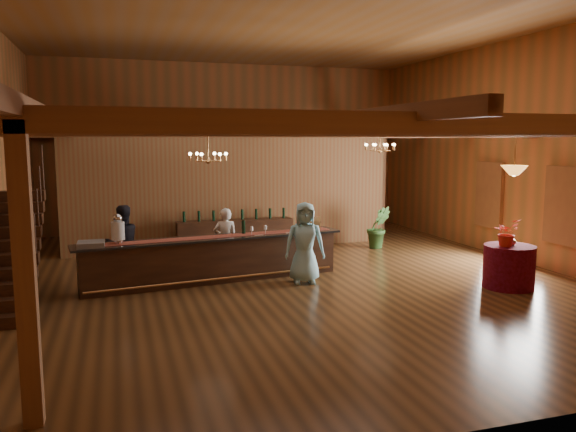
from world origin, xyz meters
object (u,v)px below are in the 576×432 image
object	(u,v)px
pendant_lamp	(514,170)
staff_second	(123,243)
guest	(305,243)
raffle_drum	(313,222)
floor_plant	(378,227)
beverage_dispenser	(118,229)
round_table	(509,267)
bartender	(226,240)
chandelier_right	(380,147)
backbar_shelf	(235,236)
chandelier_left	(208,156)
tasting_bar	(214,259)

from	to	relation	value
pendant_lamp	staff_second	distance (m)	8.23
staff_second	guest	xyz separation A→B (m)	(3.66, -1.35, 0.04)
raffle_drum	floor_plant	bearing A→B (deg)	37.88
pendant_lamp	beverage_dispenser	bearing A→B (deg)	164.75
round_table	bartender	size ratio (longest dim) A/B	0.68
round_table	pendant_lamp	world-z (taller)	pendant_lamp
round_table	staff_second	xyz separation A→B (m)	(-7.52, 2.96, 0.38)
beverage_dispenser	bartender	size ratio (longest dim) A/B	0.40
round_table	staff_second	world-z (taller)	staff_second
bartender	staff_second	world-z (taller)	staff_second
chandelier_right	guest	size ratio (longest dim) A/B	0.47
backbar_shelf	staff_second	size ratio (longest dim) A/B	1.91
round_table	chandelier_left	distance (m)	6.62
floor_plant	tasting_bar	bearing A→B (deg)	-154.78
chandelier_left	guest	world-z (taller)	chandelier_left
beverage_dispenser	bartender	bearing A→B (deg)	21.80
tasting_bar	bartender	distance (m)	0.85
round_table	floor_plant	world-z (taller)	floor_plant
beverage_dispenser	staff_second	size ratio (longest dim) A/B	0.37
beverage_dispenser	floor_plant	bearing A→B (deg)	20.33
tasting_bar	chandelier_left	world-z (taller)	chandelier_left
chandelier_right	chandelier_left	bearing A→B (deg)	-164.38
backbar_shelf	chandelier_right	world-z (taller)	chandelier_right
chandelier_right	guest	bearing A→B (deg)	-141.78
chandelier_right	bartender	bearing A→B (deg)	-169.30
chandelier_right	staff_second	xyz separation A→B (m)	(-6.44, -0.84, -2.01)
pendant_lamp	staff_second	bearing A→B (deg)	158.53
chandelier_right	floor_plant	distance (m)	2.43
tasting_bar	floor_plant	world-z (taller)	floor_plant
raffle_drum	chandelier_left	world-z (taller)	chandelier_left
raffle_drum	round_table	world-z (taller)	raffle_drum
chandelier_right	round_table	bearing A→B (deg)	-74.11
beverage_dispenser	guest	world-z (taller)	guest
bartender	backbar_shelf	bearing A→B (deg)	-93.89
raffle_drum	guest	bearing A→B (deg)	-118.73
backbar_shelf	floor_plant	world-z (taller)	floor_plant
beverage_dispenser	raffle_drum	xyz separation A→B (m)	(4.27, 0.49, -0.11)
chandelier_right	bartender	size ratio (longest dim) A/B	0.54
round_table	floor_plant	xyz separation A→B (m)	(-0.65, 4.65, 0.15)
bartender	guest	bearing A→B (deg)	148.64
chandelier_left	staff_second	world-z (taller)	chandelier_left
tasting_bar	guest	xyz separation A→B (m)	(1.80, -0.68, 0.37)
tasting_bar	floor_plant	size ratio (longest dim) A/B	4.90
tasting_bar	staff_second	size ratio (longest dim) A/B	3.56
raffle_drum	bartender	bearing A→B (deg)	167.13
backbar_shelf	floor_plant	xyz separation A→B (m)	(3.93, -0.61, 0.15)
tasting_bar	backbar_shelf	size ratio (longest dim) A/B	1.86
chandelier_right	guest	distance (m)	4.04
beverage_dispenser	backbar_shelf	xyz separation A→B (m)	(3.02, 3.19, -0.81)
staff_second	chandelier_left	bearing A→B (deg)	142.89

